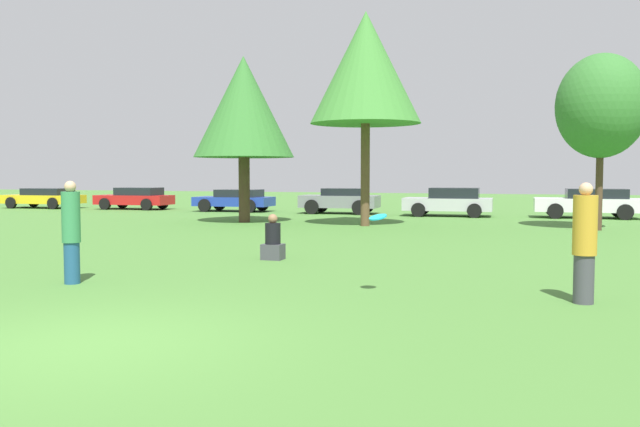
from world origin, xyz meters
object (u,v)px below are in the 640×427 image
at_px(tree_1, 366,68).
at_px(parked_car_grey, 341,200).
at_px(parked_car_red, 135,198).
at_px(parked_car_silver, 450,201).
at_px(tree_0, 244,107).
at_px(parked_car_white, 590,202).
at_px(frisbee, 378,217).
at_px(bystander_sitting, 273,241).
at_px(person_thrower, 71,232).
at_px(parked_car_blue, 235,199).
at_px(parked_car_yellow, 44,197).
at_px(person_catcher, 585,243).
at_px(tree_2, 601,106).

relative_size(tree_1, parked_car_grey, 2.06).
relative_size(parked_car_red, parked_car_silver, 1.03).
bearing_deg(parked_car_silver, tree_1, 68.85).
relative_size(tree_0, parked_car_white, 1.46).
relative_size(frisbee, parked_car_red, 0.07).
relative_size(bystander_sitting, parked_car_grey, 0.27).
relative_size(person_thrower, parked_car_blue, 0.45).
distance_m(person_thrower, parked_car_white, 23.80).
relative_size(tree_0, parked_car_blue, 1.64).
height_order(tree_1, parked_car_grey, tree_1).
height_order(frisbee, parked_car_yellow, frisbee).
height_order(parked_car_red, parked_car_grey, parked_car_grey).
bearing_deg(bystander_sitting, parked_car_blue, 117.78).
distance_m(person_thrower, parked_car_red, 25.23).
distance_m(person_catcher, parked_car_blue, 25.71).
bearing_deg(person_catcher, parked_car_white, -100.70).
relative_size(person_thrower, tree_2, 0.30).
distance_m(parked_car_yellow, parked_car_blue, 11.87).
distance_m(parked_car_blue, parked_car_silver, 11.14).
bearing_deg(parked_car_yellow, tree_0, 155.32).
bearing_deg(tree_2, person_catcher, -96.05).
bearing_deg(tree_0, parked_car_white, 27.22).
bearing_deg(parked_car_yellow, bystander_sitting, 139.31).
xyz_separation_m(bystander_sitting, tree_1, (-0.33, 10.06, 5.46)).
bearing_deg(tree_2, parked_car_yellow, 167.79).
height_order(tree_1, parked_car_blue, tree_1).
relative_size(tree_0, tree_2, 1.10).
bearing_deg(parked_car_white, tree_2, 86.07).
bearing_deg(tree_1, parked_car_grey, 112.93).
relative_size(tree_2, parked_car_blue, 1.49).
bearing_deg(bystander_sitting, person_catcher, -27.14).
bearing_deg(tree_1, tree_0, 176.69).
bearing_deg(parked_car_red, parked_car_blue, 176.67).
relative_size(person_thrower, bystander_sitting, 1.75).
bearing_deg(tree_2, parked_car_white, 87.86).
bearing_deg(frisbee, parked_car_red, 131.35).
bearing_deg(tree_0, parked_car_blue, 117.96).
relative_size(frisbee, tree_1, 0.04).
bearing_deg(parked_car_white, person_catcher, 83.42).
distance_m(person_thrower, parked_car_grey, 21.30).
xyz_separation_m(bystander_sitting, parked_car_blue, (-9.10, 17.27, 0.20)).
relative_size(bystander_sitting, parked_car_yellow, 0.23).
distance_m(tree_2, parked_car_red, 24.34).
relative_size(person_catcher, tree_0, 0.27).
bearing_deg(parked_car_yellow, parked_car_blue, 179.92).
height_order(tree_0, tree_2, tree_0).
xyz_separation_m(person_thrower, person_catcher, (8.55, 0.88, -0.01)).
distance_m(parked_car_yellow, parked_car_silver, 22.99).
distance_m(person_thrower, tree_1, 15.16).
distance_m(frisbee, parked_car_white, 21.48).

